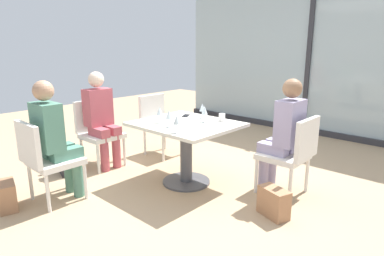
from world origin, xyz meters
name	(u,v)px	position (x,y,z in m)	size (l,w,h in m)	color
ground_plane	(186,182)	(0.00, 0.00, 0.00)	(12.00, 12.00, 0.00)	tan
window_wall_backdrop	(309,67)	(0.00, 3.20, 1.21)	(5.43, 0.10, 2.70)	#A4B7BC
dining_table_main	(186,139)	(0.00, 0.00, 0.54)	(1.10, 0.96, 0.73)	silver
chair_side_end	(98,129)	(-1.30, -0.35, 0.50)	(0.50, 0.46, 0.87)	silver
chair_front_left	(46,157)	(-0.70, -1.32, 0.50)	(0.46, 0.50, 0.87)	silver
chair_far_right	(292,151)	(1.05, 0.52, 0.50)	(0.51, 0.46, 0.87)	silver
chair_far_left	(159,121)	(-1.05, 0.52, 0.50)	(0.51, 0.46, 0.87)	silver
person_side_end	(101,115)	(-1.20, -0.35, 0.70)	(0.39, 0.34, 1.26)	#B24C56
person_front_left	(54,135)	(-0.70, -1.21, 0.70)	(0.34, 0.39, 1.26)	#4C7F6B
person_far_right	(284,131)	(0.94, 0.52, 0.70)	(0.39, 0.34, 1.26)	#9E93B7
wine_glass_0	(202,108)	(-0.01, 0.30, 0.86)	(0.07, 0.07, 0.18)	silver
wine_glass_1	(160,111)	(-0.22, -0.20, 0.86)	(0.07, 0.07, 0.18)	silver
wine_glass_2	(177,120)	(0.23, -0.38, 0.86)	(0.07, 0.07, 0.18)	silver
wine_glass_3	(205,111)	(0.13, 0.17, 0.86)	(0.07, 0.07, 0.18)	silver
wine_glass_4	(169,115)	(0.00, -0.27, 0.86)	(0.07, 0.07, 0.18)	silver
coffee_cup	(222,117)	(0.25, 0.34, 0.78)	(0.08, 0.08, 0.09)	white
cell_phone_on_table	(186,116)	(-0.26, 0.27, 0.73)	(0.07, 0.14, 0.01)	black
handbag_0	(66,162)	(-1.33, -0.81, 0.14)	(0.30, 0.16, 0.28)	#232328
handbag_1	(7,196)	(-0.87, -1.67, 0.14)	(0.30, 0.16, 0.28)	#A3704C
handbag_2	(274,202)	(1.15, -0.01, 0.14)	(0.30, 0.16, 0.28)	#A3704C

